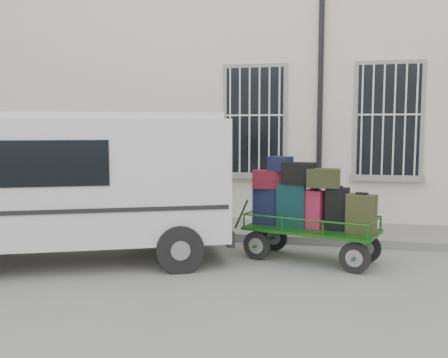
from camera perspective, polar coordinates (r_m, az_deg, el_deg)
ground at (r=7.89m, az=3.18°, el=-9.56°), size 80.00×80.00×0.00m
building at (r=13.10m, az=6.93°, el=9.77°), size 24.00×5.15×6.00m
sidewalk at (r=9.99m, az=5.09°, el=-5.84°), size 24.00×1.70×0.15m
luggage_cart at (r=7.97m, az=9.43°, el=-3.24°), size 2.42×1.48×1.64m
van at (r=8.10m, az=-16.31°, el=0.19°), size 4.95×3.51×2.32m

